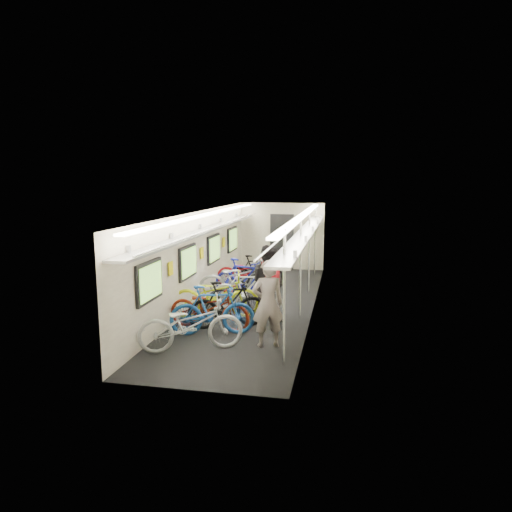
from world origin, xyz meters
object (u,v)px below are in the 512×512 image
at_px(passenger_mid, 268,283).
at_px(bicycle_0, 191,324).
at_px(backpack, 273,277).
at_px(passenger_near, 268,304).
at_px(bicycle_1, 212,310).

bearing_deg(passenger_mid, bicycle_0, 98.80).
relative_size(bicycle_0, backpack, 5.17).
xyz_separation_m(passenger_mid, backpack, (0.30, -1.21, 0.40)).
height_order(bicycle_0, passenger_near, passenger_near).
bearing_deg(backpack, bicycle_1, -175.60).
height_order(bicycle_0, passenger_mid, passenger_mid).
distance_m(bicycle_1, passenger_mid, 1.60).
height_order(passenger_near, backpack, passenger_near).
distance_m(bicycle_0, bicycle_1, 0.94).
xyz_separation_m(bicycle_0, backpack, (1.40, 0.96, 0.76)).
distance_m(bicycle_0, passenger_near, 1.50).
bearing_deg(bicycle_0, passenger_near, -93.51).
height_order(passenger_near, passenger_mid, passenger_mid).
relative_size(bicycle_0, passenger_mid, 1.12).
distance_m(passenger_near, passenger_mid, 1.68).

